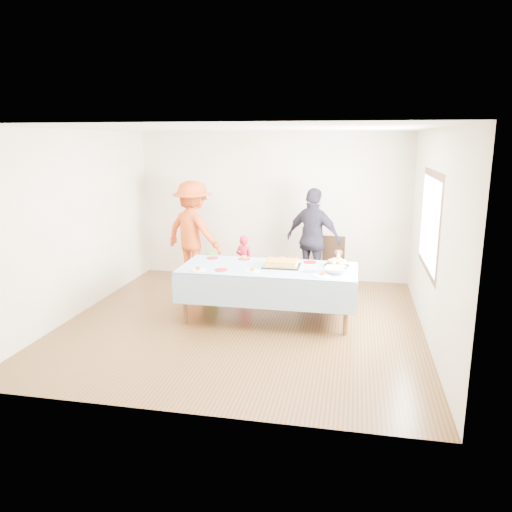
{
  "coord_description": "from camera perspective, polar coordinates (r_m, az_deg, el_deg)",
  "views": [
    {
      "loc": [
        1.5,
        -6.59,
        2.56
      ],
      "look_at": [
        0.13,
        0.3,
        0.91
      ],
      "focal_mm": 35.0,
      "sensor_mm": 36.0,
      "label": 1
    }
  ],
  "objects": [
    {
      "name": "birthday_cake",
      "position": [
        7.15,
        2.95,
        -0.87
      ],
      "size": [
        0.52,
        0.4,
        0.09
      ],
      "color": "black",
      "rests_on": "party_table"
    },
    {
      "name": "dining_chair",
      "position": [
        8.87,
        8.76,
        -0.38
      ],
      "size": [
        0.42,
        0.42,
        0.9
      ],
      "rotation": [
        0.0,
        0.0,
        -0.08
      ],
      "color": "black",
      "rests_on": "ground"
    },
    {
      "name": "plate_white_left",
      "position": [
        6.99,
        -6.6,
        -1.6
      ],
      "size": [
        0.2,
        0.2,
        0.01
      ],
      "primitive_type": "cylinder",
      "color": "white",
      "rests_on": "party_table"
    },
    {
      "name": "plate_red_near",
      "position": [
        6.97,
        -4.0,
        -1.58
      ],
      "size": [
        0.18,
        0.18,
        0.01
      ],
      "primitive_type": "cylinder",
      "color": "#B50D16",
      "rests_on": "party_table"
    },
    {
      "name": "rolls_tray",
      "position": [
        7.24,
        9.21,
        -0.84
      ],
      "size": [
        0.36,
        0.36,
        0.11
      ],
      "color": "black",
      "rests_on": "party_table"
    },
    {
      "name": "adult_left",
      "position": [
        9.11,
        -7.2,
        2.73
      ],
      "size": [
        1.36,
        1.1,
        1.84
      ],
      "primitive_type": "imported",
      "rotation": [
        0.0,
        0.0,
        2.73
      ],
      "color": "#D64E1A",
      "rests_on": "ground"
    },
    {
      "name": "party_hat",
      "position": [
        7.46,
        9.36,
        -0.05
      ],
      "size": [
        0.11,
        0.11,
        0.19
      ],
      "primitive_type": "cone",
      "color": "silver",
      "rests_on": "party_table"
    },
    {
      "name": "adult_right",
      "position": [
        8.64,
        6.58,
        1.92
      ],
      "size": [
        1.12,
        0.81,
        1.76
      ],
      "primitive_type": "imported",
      "rotation": [
        0.0,
        0.0,
        2.73
      ],
      "color": "#282533",
      "rests_on": "ground"
    },
    {
      "name": "room_walls",
      "position": [
        6.79,
        -1.12,
        6.53
      ],
      "size": [
        5.04,
        5.04,
        2.72
      ],
      "color": "beige",
      "rests_on": "ground"
    },
    {
      "name": "fork_pile",
      "position": [
        6.9,
        6.07,
        -1.54
      ],
      "size": [
        0.24,
        0.18,
        0.07
      ],
      "primitive_type": null,
      "color": "white",
      "rests_on": "party_table"
    },
    {
      "name": "party_table",
      "position": [
        7.14,
        1.43,
        -1.69
      ],
      "size": [
        2.5,
        1.1,
        0.78
      ],
      "color": "brown",
      "rests_on": "ground"
    },
    {
      "name": "punch_bowl",
      "position": [
        6.88,
        9.18,
        -1.62
      ],
      "size": [
        0.33,
        0.33,
        0.08
      ],
      "primitive_type": "imported",
      "color": "silver",
      "rests_on": "party_table"
    },
    {
      "name": "plate_red_far_c",
      "position": [
        7.49,
        3.0,
        -0.52
      ],
      "size": [
        0.16,
        0.16,
        0.01
      ],
      "primitive_type": "cylinder",
      "color": "#B50D16",
      "rests_on": "party_table"
    },
    {
      "name": "plate_white_right",
      "position": [
        6.72,
        7.5,
        -2.23
      ],
      "size": [
        0.25,
        0.25,
        0.01
      ],
      "primitive_type": "cylinder",
      "color": "white",
      "rests_on": "party_table"
    },
    {
      "name": "plate_red_far_b",
      "position": [
        7.58,
        -1.36,
        -0.34
      ],
      "size": [
        0.18,
        0.18,
        0.01
      ],
      "primitive_type": "cylinder",
      "color": "#B50D16",
      "rests_on": "party_table"
    },
    {
      "name": "toddler_right",
      "position": [
        8.43,
        9.16,
        -1.87
      ],
      "size": [
        0.46,
        0.42,
        0.78
      ],
      "primitive_type": "imported",
      "rotation": [
        0.0,
        0.0,
        3.52
      ],
      "color": "#BB7557",
      "rests_on": "ground"
    },
    {
      "name": "ground",
      "position": [
        7.22,
        -1.49,
        -7.56
      ],
      "size": [
        5.0,
        5.0,
        0.0
      ],
      "primitive_type": "plane",
      "color": "#4B3015",
      "rests_on": "ground"
    },
    {
      "name": "plate_red_far_a",
      "position": [
        7.67,
        -4.98,
        -0.23
      ],
      "size": [
        0.18,
        0.18,
        0.01
      ],
      "primitive_type": "cylinder",
      "color": "#B50D16",
      "rests_on": "party_table"
    },
    {
      "name": "plate_white_mid",
      "position": [
        6.88,
        -0.42,
        -1.75
      ],
      "size": [
        0.2,
        0.2,
        0.01
      ],
      "primitive_type": "cylinder",
      "color": "white",
      "rests_on": "party_table"
    },
    {
      "name": "plate_red_far_d",
      "position": [
        7.42,
        6.18,
        -0.71
      ],
      "size": [
        0.19,
        0.19,
        0.01
      ],
      "primitive_type": "cylinder",
      "color": "#B50D16",
      "rests_on": "party_table"
    },
    {
      "name": "toddler_mid",
      "position": [
        8.19,
        -5.17,
        -2.21
      ],
      "size": [
        0.4,
        0.27,
        0.78
      ],
      "primitive_type": "imported",
      "rotation": [
        0.0,
        0.0,
        3.09
      ],
      "color": "#3F7D29",
      "rests_on": "ground"
    },
    {
      "name": "toddler_left",
      "position": [
        8.82,
        -1.34,
        -0.56
      ],
      "size": [
        0.39,
        0.31,
        0.92
      ],
      "primitive_type": "imported",
      "rotation": [
        0.0,
        0.0,
        2.84
      ],
      "color": "red",
      "rests_on": "ground"
    }
  ]
}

